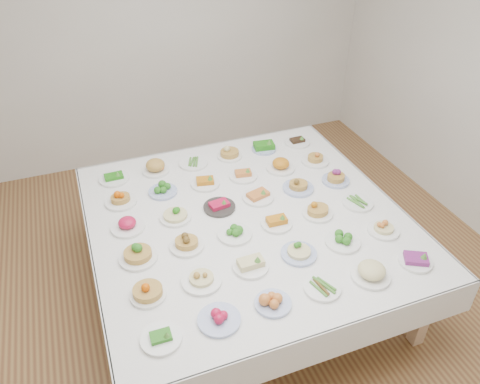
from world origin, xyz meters
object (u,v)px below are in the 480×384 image
object	(u,v)px
display_table	(247,223)
dish_18	(127,223)
dish_0	(161,336)
dish_35	(297,140)

from	to	relation	value
display_table	dish_18	distance (m)	0.90
dish_0	dish_18	world-z (taller)	dish_18
display_table	dish_0	xyz separation A→B (m)	(-0.87, -0.88, 0.10)
display_table	dish_35	size ratio (longest dim) A/B	9.84
display_table	dish_35	distance (m)	1.24
display_table	dish_18	size ratio (longest dim) A/B	9.48
dish_0	display_table	bearing A→B (deg)	45.31
dish_18	dish_35	world-z (taller)	dish_18
dish_0	dish_18	size ratio (longest dim) A/B	0.95
display_table	dish_35	bearing A→B (deg)	45.43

